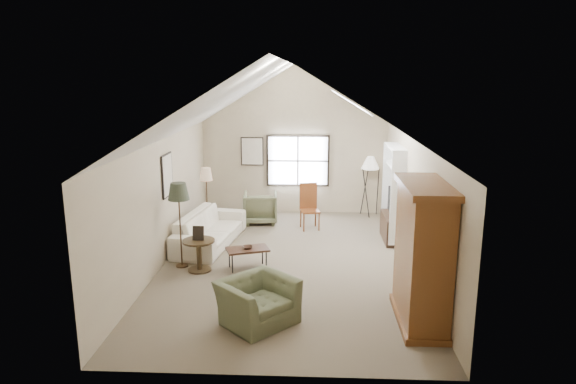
{
  "coord_description": "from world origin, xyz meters",
  "views": [
    {
      "loc": [
        0.49,
        -9.85,
        3.79
      ],
      "look_at": [
        0.0,
        0.4,
        1.4
      ],
      "focal_mm": 32.0,
      "sensor_mm": 36.0,
      "label": 1
    }
  ],
  "objects_px": {
    "coffee_table": "(248,258)",
    "side_table": "(199,255)",
    "sofa": "(210,229)",
    "armchair_near": "(258,301)",
    "armchair_far": "(260,208)",
    "side_chair": "(310,207)",
    "armoire": "(423,254)"
  },
  "relations": [
    {
      "from": "armchair_far",
      "to": "coffee_table",
      "type": "height_order",
      "value": "armchair_far"
    },
    {
      "from": "sofa",
      "to": "armchair_near",
      "type": "xyz_separation_m",
      "value": [
        1.47,
        -3.69,
        -0.02
      ]
    },
    {
      "from": "coffee_table",
      "to": "side_table",
      "type": "bearing_deg",
      "value": -170.42
    },
    {
      "from": "armchair_near",
      "to": "side_table",
      "type": "relative_size",
      "value": 1.7
    },
    {
      "from": "armchair_far",
      "to": "coffee_table",
      "type": "relative_size",
      "value": 1.07
    },
    {
      "from": "armoire",
      "to": "side_table",
      "type": "xyz_separation_m",
      "value": [
        -3.88,
        1.92,
        -0.79
      ]
    },
    {
      "from": "coffee_table",
      "to": "side_chair",
      "type": "relative_size",
      "value": 0.72
    },
    {
      "from": "sofa",
      "to": "coffee_table",
      "type": "distance_m",
      "value": 1.78
    },
    {
      "from": "sofa",
      "to": "armchair_near",
      "type": "height_order",
      "value": "sofa"
    },
    {
      "from": "side_table",
      "to": "side_chair",
      "type": "xyz_separation_m",
      "value": [
        2.14,
        2.87,
        0.25
      ]
    },
    {
      "from": "armchair_near",
      "to": "armchair_far",
      "type": "bearing_deg",
      "value": 50.07
    },
    {
      "from": "armoire",
      "to": "side_chair",
      "type": "height_order",
      "value": "armoire"
    },
    {
      "from": "armchair_near",
      "to": "armchair_far",
      "type": "height_order",
      "value": "armchair_far"
    },
    {
      "from": "armchair_far",
      "to": "side_table",
      "type": "relative_size",
      "value": 1.39
    },
    {
      "from": "armoire",
      "to": "side_chair",
      "type": "xyz_separation_m",
      "value": [
        -1.73,
        4.79,
        -0.53
      ]
    },
    {
      "from": "armchair_near",
      "to": "coffee_table",
      "type": "distance_m",
      "value": 2.29
    },
    {
      "from": "armchair_near",
      "to": "armchair_far",
      "type": "relative_size",
      "value": 1.23
    },
    {
      "from": "side_chair",
      "to": "armchair_far",
      "type": "bearing_deg",
      "value": 145.32
    },
    {
      "from": "armoire",
      "to": "side_chair",
      "type": "bearing_deg",
      "value": 109.89
    },
    {
      "from": "side_table",
      "to": "side_chair",
      "type": "relative_size",
      "value": 0.55
    },
    {
      "from": "armoire",
      "to": "armchair_near",
      "type": "distance_m",
      "value": 2.63
    },
    {
      "from": "sofa",
      "to": "coffee_table",
      "type": "xyz_separation_m",
      "value": [
        1.03,
        -1.44,
        -0.16
      ]
    },
    {
      "from": "armchair_near",
      "to": "side_chair",
      "type": "xyz_separation_m",
      "value": [
        0.78,
        4.95,
        0.22
      ]
    },
    {
      "from": "armchair_near",
      "to": "side_chair",
      "type": "distance_m",
      "value": 5.02
    },
    {
      "from": "armoire",
      "to": "armchair_near",
      "type": "xyz_separation_m",
      "value": [
        -2.51,
        -0.16,
        -0.75
      ]
    },
    {
      "from": "armchair_far",
      "to": "armoire",
      "type": "bearing_deg",
      "value": 115.3
    },
    {
      "from": "armoire",
      "to": "coffee_table",
      "type": "xyz_separation_m",
      "value": [
        -2.94,
        2.08,
        -0.89
      ]
    },
    {
      "from": "armoire",
      "to": "side_table",
      "type": "bearing_deg",
      "value": 153.61
    },
    {
      "from": "coffee_table",
      "to": "side_chair",
      "type": "height_order",
      "value": "side_chair"
    },
    {
      "from": "armoire",
      "to": "sofa",
      "type": "bearing_deg",
      "value": 138.46
    },
    {
      "from": "armchair_near",
      "to": "armchair_far",
      "type": "xyz_separation_m",
      "value": [
        -0.5,
        5.46,
        0.05
      ]
    },
    {
      "from": "armoire",
      "to": "armchair_far",
      "type": "height_order",
      "value": "armoire"
    }
  ]
}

